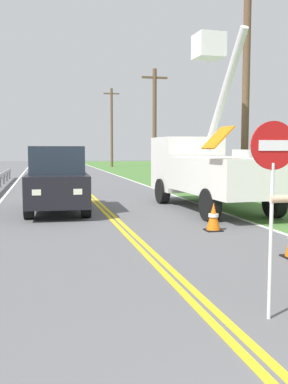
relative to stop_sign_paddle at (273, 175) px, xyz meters
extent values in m
cube|color=yellow|center=(-0.71, 16.17, -1.70)|extent=(0.11, 110.00, 0.01)
cube|color=yellow|center=(-0.53, 16.17, -1.70)|extent=(0.11, 110.00, 0.01)
cube|color=silver|center=(2.98, 16.17, -1.70)|extent=(0.12, 110.00, 0.01)
cube|color=silver|center=(-4.22, 16.17, -1.70)|extent=(0.12, 110.00, 0.01)
cylinder|color=silver|center=(0.00, 0.00, -0.78)|extent=(0.04, 0.04, 1.85)
cylinder|color=#B71414|center=(0.00, 0.00, 0.34)|extent=(0.56, 0.03, 0.56)
cube|color=white|center=(0.00, -0.02, 0.34)|extent=(0.38, 0.01, 0.12)
cube|color=white|center=(2.95, 8.15, -0.50)|extent=(2.54, 4.72, 1.10)
cube|color=white|center=(2.77, 11.59, -0.25)|extent=(2.31, 2.21, 2.00)
cube|color=#1E2833|center=(2.71, 12.62, 0.05)|extent=(1.98, 0.17, 0.90)
cylinder|color=silver|center=(3.00, 7.23, 0.17)|extent=(0.56, 0.56, 0.24)
cylinder|color=silver|center=(2.93, 8.45, 2.01)|extent=(0.38, 2.66, 3.55)
cube|color=white|center=(2.87, 9.68, 3.71)|extent=(0.95, 0.95, 0.80)
cube|color=orange|center=(1.87, 6.29, 0.60)|extent=(0.64, 0.83, 0.59)
cylinder|color=black|center=(1.75, 11.34, -1.25)|extent=(0.37, 0.94, 0.92)
cylinder|color=black|center=(3.80, 11.45, -1.25)|extent=(0.37, 0.94, 0.92)
cylinder|color=black|center=(1.97, 7.06, -1.25)|extent=(0.37, 0.94, 0.92)
cylinder|color=black|center=(4.03, 7.17, -1.25)|extent=(0.37, 0.94, 0.92)
cube|color=black|center=(-2.14, 9.91, -0.91)|extent=(1.99, 4.66, 0.92)
cube|color=#1E2833|center=(-2.14, 9.91, -0.03)|extent=(1.71, 2.91, 0.84)
cube|color=#EAEACC|center=(-1.66, 7.62, -0.86)|extent=(0.24, 0.07, 0.16)
cube|color=#EAEACC|center=(-2.77, 7.65, -0.86)|extent=(0.24, 0.07, 0.16)
cylinder|color=black|center=(-1.37, 8.46, -1.37)|extent=(0.30, 0.69, 0.68)
cylinder|color=black|center=(-3.01, 8.52, -1.37)|extent=(0.30, 0.69, 0.68)
cylinder|color=black|center=(-1.27, 11.31, -1.37)|extent=(0.30, 0.69, 0.68)
cylinder|color=black|center=(-2.91, 11.37, -1.37)|extent=(0.30, 0.69, 0.68)
cylinder|color=brown|center=(4.91, 11.10, 2.62)|extent=(0.28, 0.28, 8.66)
cylinder|color=brown|center=(5.02, 25.64, 2.05)|extent=(0.28, 0.28, 7.52)
cube|color=brown|center=(5.02, 25.64, 5.21)|extent=(1.80, 0.14, 0.14)
cylinder|color=brown|center=(5.24, 46.79, 2.77)|extent=(0.28, 0.28, 8.97)
cube|color=brown|center=(5.24, 46.79, 6.66)|extent=(1.80, 0.14, 0.14)
cone|color=orange|center=(1.50, 5.58, -1.36)|extent=(0.36, 0.36, 0.70)
cylinder|color=white|center=(1.50, 5.58, -1.32)|extent=(0.25, 0.25, 0.08)
cube|color=black|center=(1.50, 5.58, -1.69)|extent=(0.40, 0.40, 0.03)
cube|color=#4C4C51|center=(-4.82, 20.04, -1.43)|extent=(0.10, 0.10, 0.55)
cube|color=#4C4C51|center=(-4.82, 22.33, -1.43)|extent=(0.10, 0.10, 0.55)
cube|color=#4C4C51|center=(-4.82, 24.61, -1.43)|extent=(0.10, 0.10, 0.55)
cube|color=#4C4C51|center=(-4.82, 26.90, -1.43)|extent=(0.10, 0.10, 0.55)
camera|label=1|loc=(-2.58, -4.70, 0.30)|focal=41.87mm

